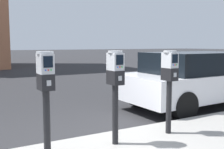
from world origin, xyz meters
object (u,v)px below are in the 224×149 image
at_px(parking_meter_near_kerb, 46,85).
at_px(parked_car_grey_estate, 201,78).
at_px(parking_meter_twin_adjacent, 115,80).
at_px(parking_meter_end_of_row, 169,77).

xyz_separation_m(parking_meter_near_kerb, parked_car_grey_estate, (4.55, 1.65, -0.35)).
height_order(parking_meter_twin_adjacent, parking_meter_end_of_row, parking_meter_twin_adjacent).
bearing_deg(parking_meter_twin_adjacent, parked_car_grey_estate, 112.58).
bearing_deg(parking_meter_end_of_row, parked_car_grey_estate, 120.91).
bearing_deg(parked_car_grey_estate, parking_meter_twin_adjacent, -157.20).
relative_size(parking_meter_near_kerb, parked_car_grey_estate, 0.31).
distance_m(parking_meter_near_kerb, parking_meter_twin_adjacent, 1.02).
height_order(parking_meter_near_kerb, parking_meter_end_of_row, parking_meter_near_kerb).
bearing_deg(parking_meter_near_kerb, parked_car_grey_estate, 107.44).
height_order(parking_meter_twin_adjacent, parked_car_grey_estate, parking_meter_twin_adjacent).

